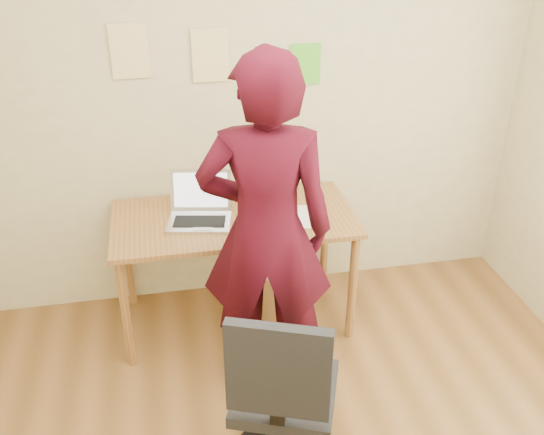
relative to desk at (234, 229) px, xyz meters
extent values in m
cube|color=beige|center=(0.14, 0.39, 0.70)|extent=(3.50, 0.04, 2.70)
cube|color=olive|center=(0.00, 0.00, 0.07)|extent=(1.40, 0.70, 0.03)
cylinder|color=olive|center=(-0.65, -0.30, -0.30)|extent=(0.05, 0.05, 0.71)
cylinder|color=olive|center=(0.65, -0.30, -0.30)|extent=(0.05, 0.05, 0.71)
cylinder|color=olive|center=(-0.65, 0.30, -0.30)|extent=(0.05, 0.05, 0.71)
cylinder|color=olive|center=(0.65, 0.30, -0.30)|extent=(0.05, 0.05, 0.71)
cube|color=silver|center=(-0.20, -0.04, 0.10)|extent=(0.39, 0.31, 0.02)
cube|color=black|center=(-0.20, -0.04, 0.10)|extent=(0.31, 0.19, 0.00)
cube|color=silver|center=(-0.17, 0.11, 0.22)|extent=(0.36, 0.14, 0.24)
cube|color=white|center=(-0.17, 0.11, 0.22)|extent=(0.32, 0.11, 0.20)
cube|color=white|center=(0.35, -0.07, 0.09)|extent=(0.24, 0.31, 0.00)
cube|color=black|center=(0.20, -0.21, 0.09)|extent=(0.09, 0.14, 0.01)
cube|color=#3F4C59|center=(0.20, -0.21, 0.10)|extent=(0.08, 0.12, 0.00)
cube|color=#E7CE8A|center=(-0.50, 0.36, 0.98)|extent=(0.21, 0.00, 0.30)
cube|color=#E7CE8A|center=(-0.05, 0.36, 0.93)|extent=(0.21, 0.00, 0.30)
cube|color=#55C42C|center=(0.50, 0.36, 0.86)|extent=(0.18, 0.00, 0.24)
cube|color=black|center=(0.07, -1.14, -0.20)|extent=(0.56, 0.56, 0.06)
cube|color=black|center=(-0.01, -1.34, 0.12)|extent=(0.41, 0.20, 0.44)
cube|color=black|center=(-0.01, -1.33, -0.10)|extent=(0.07, 0.06, 0.12)
cylinder|color=black|center=(0.07, -1.14, -0.43)|extent=(0.06, 0.06, 0.44)
imported|color=#3A0814|center=(0.10, -0.52, 0.27)|extent=(0.75, 0.57, 1.85)
camera|label=1|loc=(-0.37, -3.07, 1.78)|focal=40.00mm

